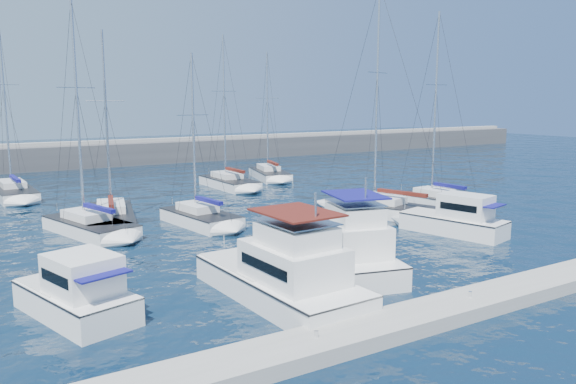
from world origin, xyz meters
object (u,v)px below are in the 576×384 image
sailboat_mid_a (90,226)px  sailboat_mid_b (112,217)px  motor_yacht_stbd_inner (348,250)px  sailboat_mid_c (201,218)px  motor_yacht_port_outer (78,296)px  sailboat_back_b (229,182)px  motor_yacht_stbd_outer (457,221)px  sailboat_mid_d (384,208)px  motor_yacht_port_inner (284,277)px  sailboat_mid_e (438,200)px  sailboat_back_c (270,174)px  sailboat_back_a (14,192)px

sailboat_mid_a → sailboat_mid_b: size_ratio=1.10×
motor_yacht_stbd_inner → sailboat_mid_c: bearing=113.7°
motor_yacht_port_outer → sailboat_back_b: bearing=38.1°
motor_yacht_stbd_outer → sailboat_mid_c: (-13.65, 11.66, -0.43)m
motor_yacht_stbd_outer → sailboat_mid_a: size_ratio=0.47×
sailboat_mid_c → sailboat_mid_d: size_ratio=0.71×
motor_yacht_port_outer → motor_yacht_port_inner: (8.33, -2.81, 0.19)m
motor_yacht_port_outer → motor_yacht_stbd_inner: 13.51m
motor_yacht_port_outer → sailboat_mid_a: bearing=60.1°
sailboat_mid_d → sailboat_mid_e: (6.11, 0.22, 0.02)m
motor_yacht_stbd_outer → sailboat_mid_e: 9.77m
sailboat_mid_c → sailboat_back_b: bearing=49.1°
sailboat_mid_d → sailboat_back_c: size_ratio=1.22×
sailboat_mid_b → sailboat_mid_e: sailboat_mid_e is taller
motor_yacht_port_outer → sailboat_mid_d: 26.48m
motor_yacht_port_inner → sailboat_mid_b: (-2.69, 20.03, -0.62)m
sailboat_mid_d → sailboat_mid_e: sailboat_mid_d is taller
motor_yacht_stbd_inner → sailboat_mid_d: 15.15m
sailboat_back_a → sailboat_back_c: (26.44, -1.43, -0.01)m
sailboat_mid_a → sailboat_back_c: sailboat_mid_a is taller
sailboat_mid_e → motor_yacht_port_inner: bearing=-156.6°
motor_yacht_port_outer → sailboat_mid_a: 15.44m
sailboat_mid_b → sailboat_back_c: sailboat_back_c is taller
sailboat_back_c → sailboat_mid_e: bearing=-66.1°
motor_yacht_port_outer → sailboat_back_a: sailboat_back_a is taller
motor_yacht_stbd_outer → sailboat_mid_e: sailboat_mid_e is taller
sailboat_mid_c → sailboat_back_c: sailboat_back_c is taller
sailboat_mid_a → sailboat_mid_b: bearing=31.7°
motor_yacht_stbd_outer → sailboat_back_a: 39.52m
motor_yacht_stbd_inner → sailboat_mid_b: sailboat_mid_b is taller
sailboat_mid_d → sailboat_mid_c: bearing=144.4°
motor_yacht_stbd_outer → motor_yacht_port_inner: bearing=-178.3°
sailboat_mid_b → sailboat_back_a: size_ratio=0.86×
sailboat_back_b → motor_yacht_port_inner: bearing=-112.6°
motor_yacht_port_outer → motor_yacht_stbd_inner: motor_yacht_stbd_inner is taller
motor_yacht_stbd_outer → sailboat_mid_b: bearing=126.9°
sailboat_mid_d → sailboat_back_a: bearing=116.8°
sailboat_back_c → sailboat_mid_a: bearing=-129.7°
sailboat_back_a → sailboat_back_c: size_ratio=1.14×
motor_yacht_stbd_inner → sailboat_back_b: (6.88, 29.10, -0.60)m
sailboat_mid_e → sailboat_back_c: size_ratio=1.12×
sailboat_mid_d → sailboat_back_b: 19.49m
sailboat_back_b → sailboat_back_c: (6.80, 3.57, -0.01)m
motor_yacht_port_outer → sailboat_mid_d: (24.75, 9.41, -0.40)m
sailboat_mid_e → sailboat_back_a: sailboat_back_a is taller
sailboat_back_a → motor_yacht_port_outer: bearing=-94.1°
motor_yacht_stbd_outer → sailboat_mid_a: 24.79m
sailboat_mid_a → motor_yacht_stbd_outer: bearing=-48.0°
motor_yacht_stbd_inner → sailboat_mid_a: 18.54m
motor_yacht_stbd_inner → sailboat_mid_a: sailboat_mid_a is taller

